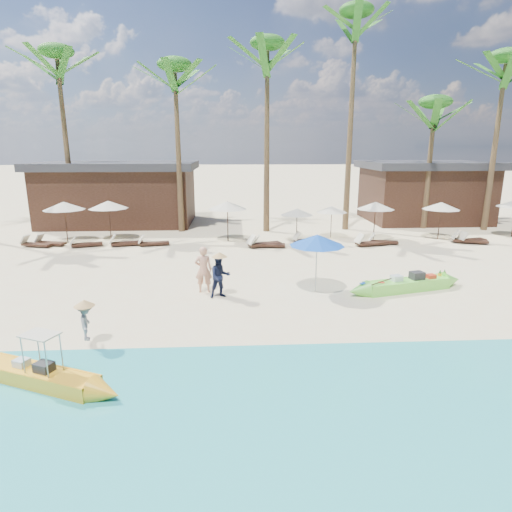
{
  "coord_description": "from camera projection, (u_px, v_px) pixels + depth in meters",
  "views": [
    {
      "loc": [
        0.02,
        -13.31,
        5.34
      ],
      "look_at": [
        0.83,
        2.0,
        1.41
      ],
      "focal_mm": 30.0,
      "sensor_mm": 36.0,
      "label": 1
    }
  ],
  "objects": [
    {
      "name": "resort_parasol_6",
      "position": [
        297.0,
        212.0,
        24.31
      ],
      "size": [
        1.87,
        1.87,
        1.93
      ],
      "color": "#3A2118",
      "rests_on": "ground"
    },
    {
      "name": "lounger_3_left",
      "position": [
        35.0,
        243.0,
        23.41
      ],
      "size": [
        1.77,
        0.92,
        0.58
      ],
      "rotation": [
        0.0,
        0.0,
        -0.25
      ],
      "color": "#3A2118",
      "rests_on": "ground"
    },
    {
      "name": "palm_5",
      "position": [
        354.0,
        53.0,
        25.81
      ],
      "size": [
        2.08,
        2.08,
        13.6
      ],
      "color": "brown",
      "rests_on": "ground"
    },
    {
      "name": "resort_parasol_4",
      "position": [
        108.0,
        205.0,
        24.65
      ],
      "size": [
        2.25,
        2.25,
        2.32
      ],
      "color": "#3A2118",
      "rests_on": "ground"
    },
    {
      "name": "palm_6",
      "position": [
        434.0,
        119.0,
        27.16
      ],
      "size": [
        2.08,
        2.08,
        8.51
      ],
      "color": "brown",
      "rests_on": "ground"
    },
    {
      "name": "resort_parasol_7",
      "position": [
        332.0,
        209.0,
        25.44
      ],
      "size": [
        1.85,
        1.85,
        1.91
      ],
      "color": "#3A2118",
      "rests_on": "ground"
    },
    {
      "name": "lounger_5_left",
      "position": [
        152.0,
        242.0,
        23.67
      ],
      "size": [
        1.73,
        0.81,
        0.57
      ],
      "rotation": [
        0.0,
        0.0,
        0.19
      ],
      "color": "#3A2118",
      "rests_on": "ground"
    },
    {
      "name": "lounger_6_right",
      "position": [
        267.0,
        244.0,
        23.29
      ],
      "size": [
        1.8,
        0.75,
        0.59
      ],
      "rotation": [
        0.0,
        0.0,
        -0.13
      ],
      "color": "#3A2118",
      "rests_on": "ground"
    },
    {
      "name": "wet_sand_strip",
      "position": [
        235.0,
        398.0,
        9.36
      ],
      "size": [
        240.0,
        4.5,
        0.01
      ],
      "primitive_type": "cube",
      "color": "tan",
      "rests_on": "ground"
    },
    {
      "name": "lounger_9_left",
      "position": [
        468.0,
        240.0,
        24.27
      ],
      "size": [
        1.99,
        1.2,
        0.65
      ],
      "rotation": [
        0.0,
        0.0,
        -0.35
      ],
      "color": "#3A2118",
      "rests_on": "ground"
    },
    {
      "name": "ground",
      "position": [
        234.0,
        312.0,
        14.2
      ],
      "size": [
        240.0,
        240.0,
        0.0
      ],
      "primitive_type": "plane",
      "color": "beige",
      "rests_on": "ground"
    },
    {
      "name": "lounger_4_left",
      "position": [
        85.0,
        244.0,
        23.39
      ],
      "size": [
        1.75,
        0.97,
        0.57
      ],
      "rotation": [
        0.0,
        0.0,
        0.29
      ],
      "color": "#3A2118",
      "rests_on": "ground"
    },
    {
      "name": "lounger_7_left",
      "position": [
        307.0,
        240.0,
        24.32
      ],
      "size": [
        1.85,
        0.86,
        0.61
      ],
      "rotation": [
        0.0,
        0.0,
        0.18
      ],
      "color": "#3A2118",
      "rests_on": "ground"
    },
    {
      "name": "resort_parasol_5",
      "position": [
        227.0,
        205.0,
        24.39
      ],
      "size": [
        2.25,
        2.25,
        2.32
      ],
      "color": "#3A2118",
      "rests_on": "ground"
    },
    {
      "name": "resort_parasol_3",
      "position": [
        64.0,
        206.0,
        23.99
      ],
      "size": [
        2.27,
        2.27,
        2.34
      ],
      "color": "#3A2118",
      "rests_on": "ground"
    },
    {
      "name": "lounger_6_left",
      "position": [
        263.0,
        243.0,
        23.35
      ],
      "size": [
        1.99,
        1.17,
        0.65
      ],
      "rotation": [
        0.0,
        0.0,
        0.33
      ],
      "color": "#3A2118",
      "rests_on": "ground"
    },
    {
      "name": "lounger_3_right",
      "position": [
        49.0,
        242.0,
        23.73
      ],
      "size": [
        1.78,
        0.96,
        0.58
      ],
      "rotation": [
        0.0,
        0.0,
        -0.27
      ],
      "color": "#3A2118",
      "rests_on": "ground"
    },
    {
      "name": "vendor_green",
      "position": [
        220.0,
        277.0,
        15.43
      ],
      "size": [
        0.91,
        0.79,
        1.58
      ],
      "primitive_type": "imported",
      "rotation": [
        0.0,
        0.0,
        0.28
      ],
      "color": "#121832",
      "rests_on": "ground"
    },
    {
      "name": "blue_umbrella",
      "position": [
        317.0,
        240.0,
        15.76
      ],
      "size": [
        2.05,
        2.05,
        2.21
      ],
      "color": "#99999E",
      "rests_on": "ground"
    },
    {
      "name": "lounger_7_right",
      "position": [
        370.0,
        242.0,
        23.62
      ],
      "size": [
        1.94,
        0.96,
        0.63
      ],
      "rotation": [
        0.0,
        0.0,
        0.22
      ],
      "color": "#3A2118",
      "rests_on": "ground"
    },
    {
      "name": "palm_2",
      "position": [
        59.0,
        81.0,
        25.96
      ],
      "size": [
        2.08,
        2.08,
        11.33
      ],
      "color": "brown",
      "rests_on": "ground"
    },
    {
      "name": "yellow_canoe",
      "position": [
        39.0,
        376.0,
        9.86
      ],
      "size": [
        4.68,
        2.27,
        1.29
      ],
      "rotation": [
        0.0,
        0.0,
        -0.41
      ],
      "color": "#F9AB1F",
      "rests_on": "ground"
    },
    {
      "name": "resort_parasol_9",
      "position": [
        441.0,
        206.0,
        24.99
      ],
      "size": [
        2.13,
        2.13,
        2.19
      ],
      "color": "#3A2118",
      "rests_on": "ground"
    },
    {
      "name": "green_canoe",
      "position": [
        407.0,
        285.0,
        16.3
      ],
      "size": [
        5.43,
        1.76,
        0.7
      ],
      "rotation": [
        0.0,
        0.0,
        0.26
      ],
      "color": "#70E345",
      "rests_on": "ground"
    },
    {
      "name": "vendor_yellow",
      "position": [
        86.0,
        322.0,
        11.66
      ],
      "size": [
        0.53,
        0.74,
        1.04
      ],
      "primitive_type": "imported",
      "rotation": [
        0.0,
        0.0,
        1.8
      ],
      "color": "gray",
      "rests_on": "ground"
    },
    {
      "name": "tourist",
      "position": [
        203.0,
        270.0,
        15.97
      ],
      "size": [
        0.65,
        0.43,
        1.77
      ],
      "primitive_type": "imported",
      "rotation": [
        0.0,
        0.0,
        3.14
      ],
      "color": "tan",
      "rests_on": "ground"
    },
    {
      "name": "palm_4",
      "position": [
        267.0,
        76.0,
        25.52
      ],
      "size": [
        2.08,
        2.08,
        11.7
      ],
      "color": "brown",
      "rests_on": "ground"
    },
    {
      "name": "pavilion_east",
      "position": [
        424.0,
        191.0,
        31.31
      ],
      "size": [
        8.8,
        6.6,
        4.3
      ],
      "color": "#3A2118",
      "rests_on": "ground"
    },
    {
      "name": "palm_3",
      "position": [
        176.0,
        91.0,
        25.7
      ],
      "size": [
        2.08,
        2.08,
        10.52
      ],
      "color": "brown",
      "rests_on": "ground"
    },
    {
      "name": "palm_7",
      "position": [
        503.0,
        85.0,
        26.05
      ],
      "size": [
        2.08,
        2.08,
        11.08
      ],
      "color": "brown",
      "rests_on": "ground"
    },
    {
      "name": "lounger_4_right",
      "position": [
        125.0,
        242.0,
        23.63
      ],
      "size": [
        1.89,
        0.95,
        0.62
      ],
      "rotation": [
        0.0,
        0.0,
        0.23
      ],
      "color": "#3A2118",
      "rests_on": "ground"
    },
    {
      "name": "lounger_9_right",
      "position": [
        470.0,
        239.0,
        24.45
      ],
      "size": [
        1.79,
        0.94,
        0.58
      ],
      "rotation": [
        0.0,
        0.0,
        0.26
      ],
      "color": "#3A2118",
      "rests_on": "ground"
    },
    {
      "name": "lounger_8_left",
      "position": [
        382.0,
        241.0,
        24.07
      ],
      "size": [
        1.68,
        0.83,
        0.55
      ],
      "rotation": [
        0.0,
        0.0,
        -0.21
      ],
      "color": "#3A2118",
      "rests_on": "ground"
    },
    {
      "name": "resort_parasol_8",
      "position": [
        376.0,
        206.0,
        24.86
      ],
      "size": [
        2.16,
        2.16,
        2.23
      ],
      "color": "#3A2118",
      "rests_on": "ground"
    },
    {
      "name": "pavilion_west",
      "position": [
        120.0,
        193.0,
        30.17
      ],
      "size": [
        10.8,
        6.6,
        4.3
      ],
      "color": "#3A2118",
      "rests_on": "ground"
    }
  ]
}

